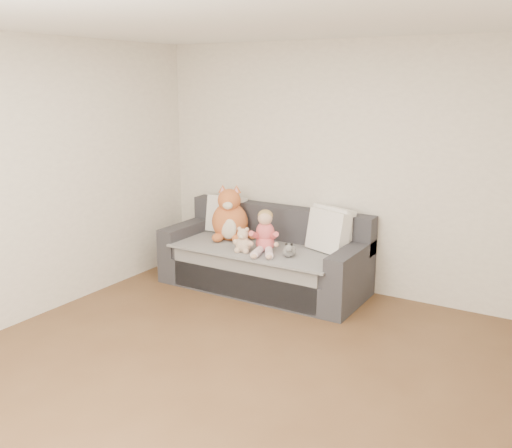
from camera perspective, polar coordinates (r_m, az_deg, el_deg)
The scene contains 10 objects.
room_shell at distance 4.17m, azimuth -1.25°, elevation 1.83°, with size 5.00×5.00×5.00m.
sofa at distance 6.17m, azimuth 0.92°, elevation -3.60°, with size 2.20×0.94×0.85m.
cushion_left at distance 6.62m, azimuth -2.99°, elevation 0.97°, with size 0.48×0.24×0.44m.
cushion_right_back at distance 5.99m, azimuth 7.56°, elevation -0.41°, with size 0.53×0.38×0.46m.
cushion_right_front at distance 5.90m, azimuth 7.23°, elevation -0.72°, with size 0.51×0.36×0.45m.
toddler at distance 5.86m, azimuth 0.89°, elevation -1.04°, with size 0.33×0.45×0.44m.
plush_cat at distance 6.32m, azimuth -2.63°, elevation 0.55°, with size 0.50×0.51×0.64m.
teddy_bear at distance 5.86m, azimuth -1.31°, elevation -1.81°, with size 0.21×0.16×0.27m.
plush_cow at distance 5.71m, azimuth 3.35°, elevation -2.67°, with size 0.13×0.19×0.16m.
sippy_cup at distance 5.98m, azimuth -1.15°, elevation -1.98°, with size 0.10×0.07×0.11m.
Camera 1 is at (2.19, -3.02, 2.19)m, focal length 40.00 mm.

